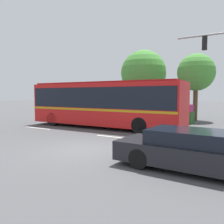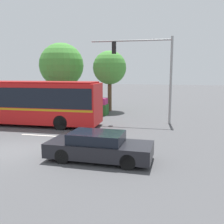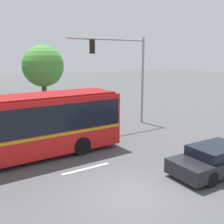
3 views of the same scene
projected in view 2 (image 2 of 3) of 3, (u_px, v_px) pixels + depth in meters
ground_plane at (15, 150)px, 12.79m from camera, size 140.00×140.00×0.00m
city_bus at (25, 100)px, 18.71m from camera, size 11.31×2.73×3.20m
sedan_foreground at (99, 147)px, 11.25m from camera, size 4.70×1.97×1.26m
traffic_light_pole at (151, 65)px, 19.07m from camera, size 6.19×0.24×6.46m
flowering_hedge at (70, 106)px, 23.91m from camera, size 7.31×1.23×1.52m
street_tree_left at (62, 65)px, 27.24m from camera, size 4.71×4.71×6.95m
street_tree_centre at (110, 68)px, 25.15m from camera, size 3.30×3.30×5.96m
lane_stripe_near at (39, 135)px, 15.73m from camera, size 2.40×0.16×0.01m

